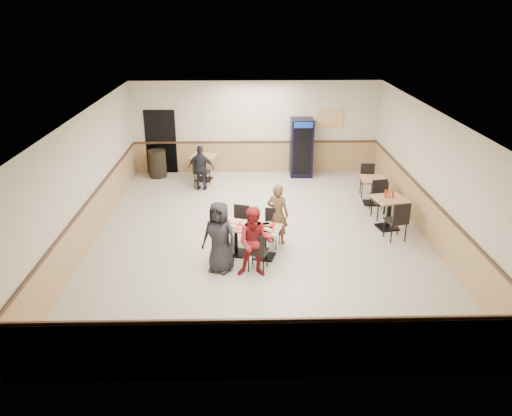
{
  "coord_description": "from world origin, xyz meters",
  "views": [
    {
      "loc": [
        -0.37,
        -10.96,
        5.24
      ],
      "look_at": [
        -0.12,
        -0.5,
        0.94
      ],
      "focal_mm": 35.0,
      "sensor_mm": 36.0,
      "label": 1
    }
  ],
  "objects_px": {
    "trash_bin": "(158,164)",
    "diner_woman_right": "(255,242)",
    "lone_diner": "(201,168)",
    "main_table": "(250,236)",
    "side_table_far": "(373,187)",
    "diner_woman_left": "(219,237)",
    "diner_man_opposite": "(278,214)",
    "back_table": "(204,164)",
    "pepsi_cooler": "(301,148)",
    "side_table_near": "(389,208)"
  },
  "relations": [
    {
      "from": "side_table_far",
      "to": "pepsi_cooler",
      "type": "height_order",
      "value": "pepsi_cooler"
    },
    {
      "from": "pepsi_cooler",
      "to": "trash_bin",
      "type": "xyz_separation_m",
      "value": [
        -4.65,
        -0.04,
        -0.5
      ]
    },
    {
      "from": "diner_woman_right",
      "to": "diner_woman_left",
      "type": "bearing_deg",
      "value": 168.92
    },
    {
      "from": "side_table_near",
      "to": "trash_bin",
      "type": "xyz_separation_m",
      "value": [
        -6.39,
        4.17,
        -0.09
      ]
    },
    {
      "from": "main_table",
      "to": "diner_man_opposite",
      "type": "xyz_separation_m",
      "value": [
        0.64,
        0.65,
        0.25
      ]
    },
    {
      "from": "trash_bin",
      "to": "main_table",
      "type": "bearing_deg",
      "value": -62.24
    },
    {
      "from": "lone_diner",
      "to": "pepsi_cooler",
      "type": "distance_m",
      "value": 3.4
    },
    {
      "from": "lone_diner",
      "to": "side_table_far",
      "type": "distance_m",
      "value": 5.04
    },
    {
      "from": "diner_woman_left",
      "to": "diner_woman_right",
      "type": "distance_m",
      "value": 0.76
    },
    {
      "from": "diner_woman_left",
      "to": "diner_man_opposite",
      "type": "distance_m",
      "value": 1.83
    },
    {
      "from": "diner_woman_left",
      "to": "diner_man_opposite",
      "type": "xyz_separation_m",
      "value": [
        1.29,
        1.3,
        -0.05
      ]
    },
    {
      "from": "diner_woman_left",
      "to": "diner_man_opposite",
      "type": "height_order",
      "value": "diner_woman_left"
    },
    {
      "from": "diner_woman_left",
      "to": "side_table_near",
      "type": "distance_m",
      "value": 4.59
    },
    {
      "from": "main_table",
      "to": "back_table",
      "type": "xyz_separation_m",
      "value": [
        -1.41,
        5.21,
        0.06
      ]
    },
    {
      "from": "main_table",
      "to": "side_table_near",
      "type": "xyz_separation_m",
      "value": [
        3.46,
        1.39,
        0.06
      ]
    },
    {
      "from": "back_table",
      "to": "diner_man_opposite",
      "type": "bearing_deg",
      "value": -65.73
    },
    {
      "from": "main_table",
      "to": "diner_woman_left",
      "type": "bearing_deg",
      "value": -117.9
    },
    {
      "from": "diner_woman_left",
      "to": "diner_man_opposite",
      "type": "relative_size",
      "value": 1.06
    },
    {
      "from": "diner_woman_right",
      "to": "pepsi_cooler",
      "type": "relative_size",
      "value": 0.8
    },
    {
      "from": "diner_man_opposite",
      "to": "back_table",
      "type": "xyz_separation_m",
      "value": [
        -2.06,
        4.56,
        -0.19
      ]
    },
    {
      "from": "side_table_near",
      "to": "side_table_far",
      "type": "xyz_separation_m",
      "value": [
        0.0,
        1.65,
        -0.03
      ]
    },
    {
      "from": "diner_woman_right",
      "to": "lone_diner",
      "type": "distance_m",
      "value": 5.38
    },
    {
      "from": "diner_woman_right",
      "to": "side_table_far",
      "type": "distance_m",
      "value": 5.17
    },
    {
      "from": "diner_woman_right",
      "to": "lone_diner",
      "type": "bearing_deg",
      "value": 111.86
    },
    {
      "from": "main_table",
      "to": "diner_woman_left",
      "type": "height_order",
      "value": "diner_woman_left"
    },
    {
      "from": "main_table",
      "to": "side_table_far",
      "type": "bearing_deg",
      "value": 58.08
    },
    {
      "from": "diner_man_opposite",
      "to": "side_table_far",
      "type": "relative_size",
      "value": 1.9
    },
    {
      "from": "diner_woman_left",
      "to": "diner_woman_right",
      "type": "bearing_deg",
      "value": 6.48
    },
    {
      "from": "side_table_near",
      "to": "trash_bin",
      "type": "relative_size",
      "value": 1.0
    },
    {
      "from": "lone_diner",
      "to": "main_table",
      "type": "bearing_deg",
      "value": 116.68
    },
    {
      "from": "diner_woman_right",
      "to": "pepsi_cooler",
      "type": "height_order",
      "value": "pepsi_cooler"
    },
    {
      "from": "diner_woman_right",
      "to": "trash_bin",
      "type": "xyz_separation_m",
      "value": [
        -3.01,
        6.43,
        -0.31
      ]
    },
    {
      "from": "main_table",
      "to": "lone_diner",
      "type": "xyz_separation_m",
      "value": [
        -1.41,
        4.3,
        0.21
      ]
    },
    {
      "from": "diner_man_opposite",
      "to": "side_table_near",
      "type": "bearing_deg",
      "value": -142.07
    },
    {
      "from": "diner_woman_right",
      "to": "trash_bin",
      "type": "height_order",
      "value": "diner_woman_right"
    },
    {
      "from": "diner_woman_right",
      "to": "side_table_near",
      "type": "bearing_deg",
      "value": 39.55
    },
    {
      "from": "side_table_near",
      "to": "diner_man_opposite",
      "type": "bearing_deg",
      "value": -165.27
    },
    {
      "from": "main_table",
      "to": "pepsi_cooler",
      "type": "relative_size",
      "value": 0.78
    },
    {
      "from": "trash_bin",
      "to": "diner_woman_right",
      "type": "bearing_deg",
      "value": -64.9
    },
    {
      "from": "diner_man_opposite",
      "to": "lone_diner",
      "type": "height_order",
      "value": "diner_man_opposite"
    },
    {
      "from": "main_table",
      "to": "pepsi_cooler",
      "type": "height_order",
      "value": "pepsi_cooler"
    },
    {
      "from": "main_table",
      "to": "lone_diner",
      "type": "height_order",
      "value": "lone_diner"
    },
    {
      "from": "side_table_far",
      "to": "trash_bin",
      "type": "relative_size",
      "value": 0.86
    },
    {
      "from": "diner_woman_right",
      "to": "trash_bin",
      "type": "distance_m",
      "value": 7.11
    },
    {
      "from": "lone_diner",
      "to": "back_table",
      "type": "xyz_separation_m",
      "value": [
        0.0,
        0.91,
        -0.15
      ]
    },
    {
      "from": "diner_woman_left",
      "to": "back_table",
      "type": "xyz_separation_m",
      "value": [
        -0.77,
        5.86,
        -0.24
      ]
    },
    {
      "from": "lone_diner",
      "to": "trash_bin",
      "type": "relative_size",
      "value": 1.55
    },
    {
      "from": "side_table_far",
      "to": "diner_woman_left",
      "type": "bearing_deg",
      "value": -138.06
    },
    {
      "from": "back_table",
      "to": "pepsi_cooler",
      "type": "height_order",
      "value": "pepsi_cooler"
    },
    {
      "from": "diner_woman_left",
      "to": "trash_bin",
      "type": "height_order",
      "value": "diner_woman_left"
    }
  ]
}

